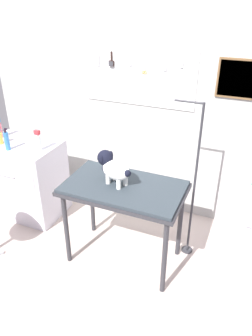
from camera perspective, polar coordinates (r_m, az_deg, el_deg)
ground at (r=3.21m, az=-4.07°, el=-18.20°), size 4.40×4.00×0.04m
rear_wall_panel at (r=3.57m, az=4.67°, el=9.65°), size 4.00×0.11×2.30m
grooming_table at (r=2.89m, az=-0.38°, el=-4.44°), size 1.06×0.62×0.82m
grooming_arm at (r=3.04m, az=11.55°, el=-3.82°), size 0.30×0.11×1.54m
dog at (r=2.81m, az=-2.28°, el=0.10°), size 0.38×0.26×0.28m
counter_left at (r=3.88m, az=-17.00°, el=-1.76°), size 0.80×0.58×0.87m
spray_bottle_short at (r=3.55m, az=-20.02°, el=4.48°), size 0.05×0.05×0.24m
conditioner_bottle at (r=3.74m, az=-21.15°, el=4.90°), size 0.07×0.06×0.17m
pump_bottle_white at (r=3.44m, az=-15.02°, el=4.42°), size 0.06×0.06×0.22m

